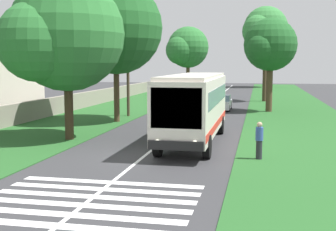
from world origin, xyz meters
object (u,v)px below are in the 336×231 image
object	(u,v)px
trailing_minibus_0	(205,85)
utility_pole	(128,59)
trailing_car_1	(193,97)
roadside_tree_right_1	(269,46)
coach_bus	(195,104)
pedestrian	(259,140)
roadside_tree_left_1	(113,30)
roadside_tree_right_0	(264,30)
roadside_tree_left_2	(63,37)
trailing_car_0	(221,103)
roadside_tree_left_0	(187,48)
roadside_tree_right_2	(265,45)

from	to	relation	value
trailing_minibus_0	utility_pole	world-z (taller)	utility_pole
trailing_car_1	roadside_tree_right_1	xyz separation A→B (m)	(-7.07, -7.81, 5.19)
coach_bus	roadside_tree_right_1	xyz separation A→B (m)	(16.99, -4.20, 3.71)
trailing_car_1	trailing_minibus_0	world-z (taller)	trailing_minibus_0
roadside_tree_right_1	pedestrian	xyz separation A→B (m)	(-20.70, 0.73, -4.95)
utility_pole	roadside_tree_left_1	bearing A→B (deg)	-179.82
trailing_minibus_0	roadside_tree_right_1	distance (m)	20.25
roadside_tree_left_1	roadside_tree_right_1	world-z (taller)	roadside_tree_left_1
roadside_tree_right_0	roadside_tree_left_2	bearing A→B (deg)	158.78
roadside_tree_left_1	utility_pole	distance (m)	4.19
utility_pole	pedestrian	size ratio (longest dim) A/B	5.31
roadside_tree_left_2	trailing_car_0	bearing A→B (deg)	-21.51
coach_bus	trailing_car_1	size ratio (longest dim) A/B	2.60
roadside_tree_left_0	roadside_tree_left_1	distance (m)	39.08
roadside_tree_right_0	roadside_tree_right_1	distance (m)	11.30
coach_bus	roadside_tree_left_1	size ratio (longest dim) A/B	1.09
coach_bus	pedestrian	world-z (taller)	coach_bus
roadside_tree_left_0	utility_pole	size ratio (longest dim) A/B	1.12
trailing_car_1	roadside_tree_right_0	world-z (taller)	roadside_tree_right_0
roadside_tree_right_2	roadside_tree_left_0	bearing A→B (deg)	135.79
trailing_car_0	roadside_tree_left_0	bearing A→B (deg)	15.45
trailing_car_0	utility_pole	size ratio (longest dim) A/B	0.48
trailing_minibus_0	roadside_tree_right_0	distance (m)	12.13
roadside_tree_left_0	trailing_minibus_0	bearing A→B (deg)	-159.02
roadside_tree_left_2	pedestrian	size ratio (longest dim) A/B	5.39
coach_bus	roadside_tree_right_2	size ratio (longest dim) A/B	1.00
trailing_minibus_0	pedestrian	bearing A→B (deg)	-169.75
roadside_tree_right_1	pedestrian	distance (m)	21.30
trailing_car_0	roadside_tree_left_2	bearing A→B (deg)	158.49
coach_bus	roadside_tree_right_1	bearing A→B (deg)	-13.89
roadside_tree_right_2	roadside_tree_right_1	bearing A→B (deg)	179.88
trailing_car_1	roadside_tree_left_1	bearing A→B (deg)	168.18
trailing_car_0	roadside_tree_left_2	size ratio (longest dim) A/B	0.47
roadside_tree_left_2	trailing_car_1	bearing A→B (deg)	-8.54
coach_bus	roadside_tree_right_0	distance (m)	28.93
roadside_tree_left_0	roadside_tree_left_1	bearing A→B (deg)	-178.69
roadside_tree_right_1	pedestrian	world-z (taller)	roadside_tree_right_1
coach_bus	trailing_car_1	world-z (taller)	coach_bus
trailing_car_0	roadside_tree_right_0	bearing A→B (deg)	-20.71
trailing_car_0	roadside_tree_right_0	world-z (taller)	roadside_tree_right_0
trailing_minibus_0	roadside_tree_left_1	world-z (taller)	roadside_tree_left_1
roadside_tree_right_1	utility_pole	distance (m)	12.73
roadside_tree_left_1	roadside_tree_right_1	distance (m)	14.71
trailing_minibus_0	utility_pole	bearing A→B (deg)	171.66
trailing_car_1	pedestrian	xyz separation A→B (m)	(-27.78, -7.08, 0.24)
roadside_tree_right_1	roadside_tree_right_2	distance (m)	42.27
roadside_tree_right_0	utility_pole	world-z (taller)	roadside_tree_right_0
coach_bus	roadside_tree_left_0	world-z (taller)	roadside_tree_left_0
roadside_tree_left_0	roadside_tree_right_0	xyz separation A→B (m)	(-18.58, -11.76, 1.36)
coach_bus	roadside_tree_right_2	xyz separation A→B (m)	(59.23, -4.29, 5.40)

